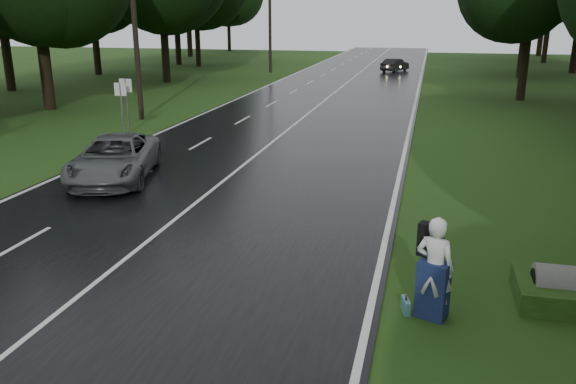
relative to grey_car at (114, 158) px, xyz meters
name	(u,v)px	position (x,y,z in m)	size (l,w,h in m)	color
ground	(80,297)	(3.70, -7.98, -0.77)	(160.00, 160.00, 0.00)	#224313
road	(297,123)	(3.70, 12.02, -0.75)	(12.00, 140.00, 0.04)	black
lane_center	(297,122)	(3.70, 12.02, -0.73)	(0.12, 140.00, 0.01)	silver
grey_car	(114,158)	(0.00, 0.00, 0.00)	(2.43, 5.27, 1.47)	#545759
far_car	(395,65)	(6.89, 41.20, -0.11)	(1.31, 3.76, 1.24)	black
hitchhiker	(434,271)	(10.64, -7.11, 0.16)	(0.86, 0.82, 2.01)	silver
suitcase	(406,306)	(10.16, -7.06, -0.63)	(0.11, 0.39, 0.28)	teal
culvert	(572,303)	(13.38, -5.92, -0.77)	(0.78, 0.78, 1.55)	slate
utility_pole_mid	(142,119)	(-4.80, 11.21, -0.77)	(1.80, 0.28, 10.79)	black
utility_pole_far	(270,72)	(-4.80, 37.74, -0.77)	(1.80, 0.28, 9.06)	black
road_sign_a	(124,136)	(-3.50, 6.92, -0.77)	(0.59, 0.10, 2.47)	white
road_sign_b	(130,134)	(-3.50, 7.43, -0.77)	(0.62, 0.10, 2.59)	white
tree_left_d	(51,109)	(-11.68, 12.96, -0.77)	(8.67, 8.67, 13.55)	black
tree_left_e	(167,82)	(-11.05, 27.86, -0.77)	(9.68, 9.68, 15.13)	black
tree_left_f	(199,66)	(-14.13, 42.46, -0.77)	(9.65, 9.65, 15.07)	black
tree_right_e	(520,100)	(16.21, 23.70, -0.77)	(8.52, 8.52, 13.31)	black
tree_right_f	(519,77)	(18.04, 38.62, -0.77)	(9.51, 9.51, 14.85)	black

